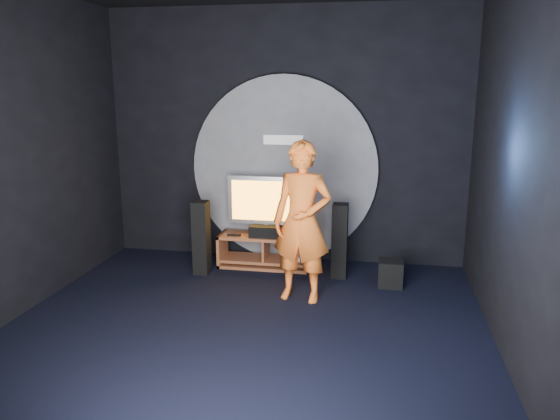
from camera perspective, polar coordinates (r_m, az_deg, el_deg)
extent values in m
plane|color=black|center=(5.72, -3.95, -12.63)|extent=(5.00, 5.00, 0.00)
cube|color=black|center=(7.63, 0.49, 7.65)|extent=(5.00, 0.04, 3.50)
cube|color=black|center=(2.90, -16.73, -2.16)|extent=(5.00, 0.04, 3.50)
cube|color=black|center=(6.31, -26.90, 5.06)|extent=(0.04, 5.00, 3.50)
cube|color=black|center=(5.18, 23.68, 3.88)|extent=(0.04, 5.00, 3.50)
cylinder|color=#515156|center=(7.63, 0.41, 4.25)|extent=(2.60, 0.08, 2.60)
cube|color=white|center=(7.53, 0.34, 7.34)|extent=(0.55, 0.03, 0.13)
cube|color=#9E5731|center=(7.48, -1.51, -2.78)|extent=(1.28, 0.45, 0.04)
cube|color=#9E5731|center=(7.57, -1.49, -5.18)|extent=(1.24, 0.42, 0.04)
cube|color=#9E5731|center=(7.68, -6.04, -4.01)|extent=(0.04, 0.45, 0.45)
cube|color=#9E5731|center=(7.44, 3.20, -4.53)|extent=(0.04, 0.45, 0.45)
cube|color=#9E5731|center=(7.52, -1.50, -3.99)|extent=(0.03, 0.40, 0.29)
cube|color=#9E5731|center=(7.60, -1.49, -5.76)|extent=(1.28, 0.45, 0.04)
cube|color=white|center=(7.49, 1.36, -5.02)|extent=(0.22, 0.16, 0.05)
cube|color=silver|center=(7.53, -1.40, -2.35)|extent=(0.36, 0.22, 0.04)
cylinder|color=silver|center=(7.51, -1.40, -1.83)|extent=(0.07, 0.07, 0.10)
cube|color=silver|center=(7.42, -1.42, 1.00)|extent=(1.07, 0.06, 0.66)
cube|color=orange|center=(7.39, -1.47, 0.95)|extent=(0.95, 0.01, 0.54)
cube|color=black|center=(7.35, -1.68, -2.29)|extent=(0.40, 0.15, 0.15)
cube|color=black|center=(7.45, -4.84, -2.64)|extent=(0.18, 0.05, 0.02)
cube|color=black|center=(7.27, -8.22, -2.88)|extent=(0.20, 0.22, 0.98)
cube|color=black|center=(7.09, 6.24, -3.23)|extent=(0.20, 0.22, 0.98)
cube|color=black|center=(6.99, 11.47, -6.49)|extent=(0.30, 0.30, 0.33)
imported|color=orange|center=(6.24, 2.32, -1.25)|extent=(0.74, 0.54, 1.87)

